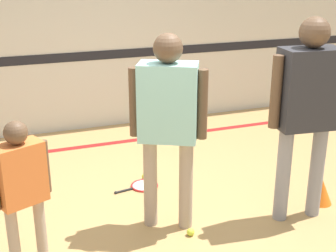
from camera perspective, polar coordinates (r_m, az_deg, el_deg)
name	(u,v)px	position (r m, az deg, el deg)	size (l,w,h in m)	color
ground_plane	(160,218)	(4.39, -0.97, -11.16)	(16.00, 16.00, 0.00)	tan
wall_back	(92,12)	(6.42, -9.27, 13.53)	(16.00, 0.07, 3.20)	beige
floor_stripe	(110,143)	(6.11, -7.12, -2.10)	(14.40, 0.10, 0.01)	red
person_instructor	(168,113)	(3.85, 0.00, 1.64)	(0.59, 0.45, 1.71)	tan
person_student_left	(21,182)	(3.54, -17.45, -6.49)	(0.43, 0.30, 1.20)	tan
person_student_right	(308,100)	(4.16, 16.66, 3.11)	(0.69, 0.34, 1.82)	gray
racket_spare_on_floor	(143,186)	(4.95, -3.06, -7.29)	(0.51, 0.33, 0.03)	red
tennis_ball_near_instructor	(191,232)	(4.14, 2.77, -12.78)	(0.07, 0.07, 0.07)	#CCE038
tennis_ball_by_spare_racket	(145,176)	(5.10, -2.84, -6.16)	(0.07, 0.07, 0.07)	#CCE038
tennis_ball_stray_left	(151,197)	(4.67, -2.04, -8.69)	(0.07, 0.07, 0.07)	#CCE038
training_cone	(321,191)	(4.82, 18.18, -7.55)	(0.22, 0.22, 0.25)	orange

